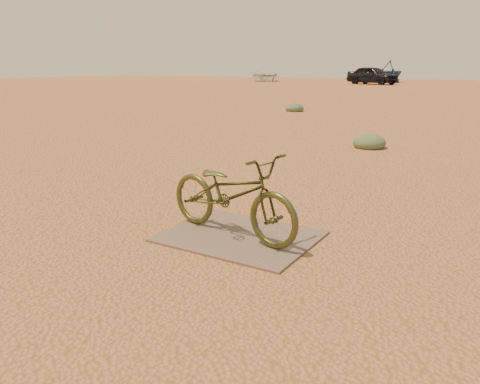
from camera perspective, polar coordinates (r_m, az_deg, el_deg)
The scene contains 8 objects.
ground at distance 5.02m, azimuth -1.09°, elevation -4.17°, with size 120.00×120.00×0.00m, color #C0764B.
plywood_board at distance 4.70m, azimuth 0.00°, elevation -5.40°, with size 1.46×1.17×0.02m, color brown.
bicycle at distance 4.59m, azimuth -1.03°, elevation -0.24°, with size 0.56×1.61×0.84m, color #40441E.
car at distance 45.65m, azimuth 15.85°, elevation 13.53°, with size 1.92×4.76×1.62m, color black.
boat_near_left at distance 52.91m, azimuth 2.99°, elevation 13.99°, with size 4.16×5.83×1.21m, color silver.
boat_far_left at distance 51.46m, azimuth 17.52°, elevation 13.88°, with size 3.67×4.26×2.24m, color navy.
kale_a at distance 10.19m, azimuth 15.45°, elevation 5.23°, with size 0.68×0.68×0.37m, color #5B734C.
kale_c at distance 17.98m, azimuth 6.66°, elevation 9.75°, with size 0.69×0.69×0.38m, color #5B734C.
Camera 1 is at (2.54, -4.00, 1.66)m, focal length 35.00 mm.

